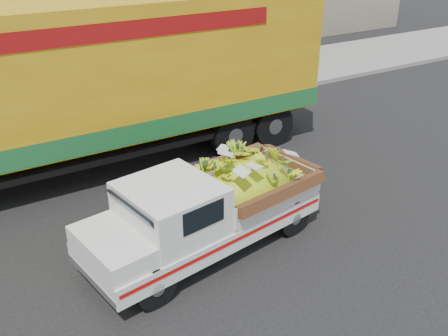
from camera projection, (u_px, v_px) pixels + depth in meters
ground at (116, 308)px, 7.50m from camera, size 100.00×100.00×0.00m
curb at (18, 142)px, 12.93m from camera, size 60.00×0.25×0.15m
sidewalk at (3, 117)px, 14.54m from camera, size 60.00×4.00×0.14m
pickup_truck at (219, 203)px, 8.69m from camera, size 4.46×2.21×1.50m
semi_trailer at (70, 83)px, 10.58m from camera, size 12.00×2.54×3.80m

